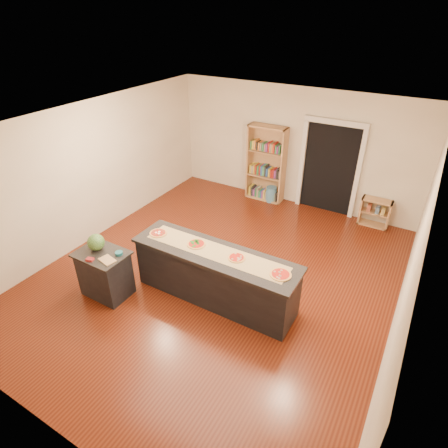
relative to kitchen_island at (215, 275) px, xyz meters
The scene contains 16 objects.
room 1.11m from the kitchen_island, 115.71° to the left, with size 6.00×7.00×2.80m.
doorway 4.13m from the kitchen_island, 80.98° to the left, with size 1.40×0.09×2.21m.
kitchen_island is the anchor object (origin of this frame).
side_counter 1.87m from the kitchen_island, 153.20° to the right, with size 0.85×0.62×0.84m.
bookshelf 3.96m from the kitchen_island, 102.78° to the left, with size 0.94×0.34×1.89m, color tan.
low_shelf 4.27m from the kitchen_island, 64.69° to the left, with size 0.64×0.28×0.64m, color tan.
waste_bin 3.84m from the kitchen_island, 99.85° to the left, with size 0.26×0.26×0.39m, color teal.
kraft_paper 0.47m from the kitchen_island, 89.98° to the left, with size 2.46×0.44×0.00m, color #A28653.
watermelon 2.03m from the kitchen_island, 156.31° to the right, with size 0.28×0.28×0.28m, color #144214.
cutting_board 1.75m from the kitchen_island, 146.83° to the right, with size 0.27×0.18×0.02m, color tan.
package_red 2.02m from the kitchen_island, 147.30° to the right, with size 0.11×0.08×0.04m, color maroon.
package_teal 1.61m from the kitchen_island, 152.69° to the right, with size 0.13×0.13×0.05m, color #195966.
pizza_a 1.23m from the kitchen_island, behind, with size 0.30×0.30×0.02m.
pizza_b 0.61m from the kitchen_island, behind, with size 0.31×0.31×0.02m.
pizza_c 0.61m from the kitchen_island, ahead, with size 0.29×0.29×0.02m.
pizza_d 1.23m from the kitchen_island, ahead, with size 0.30×0.30×0.02m.
Camera 1 is at (2.86, -4.69, 4.39)m, focal length 30.00 mm.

